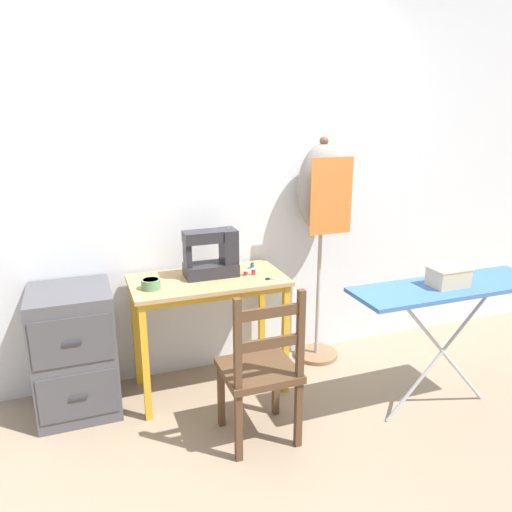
{
  "coord_description": "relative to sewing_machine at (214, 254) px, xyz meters",
  "views": [
    {
      "loc": [
        -0.73,
        -2.6,
        1.78
      ],
      "look_at": [
        0.31,
        0.23,
        0.89
      ],
      "focal_mm": 35.0,
      "sensor_mm": 36.0,
      "label": 1
    }
  ],
  "objects": [
    {
      "name": "wall_back",
      "position": [
        -0.05,
        0.28,
        0.37
      ],
      "size": [
        10.0,
        0.05,
        2.55
      ],
      "color": "silver",
      "rests_on": "ground_plane"
    },
    {
      "name": "ground_plane",
      "position": [
        -0.05,
        -0.29,
        -0.91
      ],
      "size": [
        14.0,
        14.0,
        0.0
      ],
      "primitive_type": "plane",
      "color": "gray"
    },
    {
      "name": "thread_spool_near_machine",
      "position": [
        0.19,
        -0.07,
        -0.12
      ],
      "size": [
        0.03,
        0.03,
        0.03
      ],
      "color": "red",
      "rests_on": "sewing_table"
    },
    {
      "name": "wooden_chair",
      "position": [
        0.07,
        -0.65,
        -0.48
      ],
      "size": [
        0.4,
        0.38,
        0.91
      ],
      "color": "#513823",
      "rests_on": "ground_plane"
    },
    {
      "name": "storage_box",
      "position": [
        1.16,
        -0.77,
        -0.04
      ],
      "size": [
        0.21,
        0.15,
        0.11
      ],
      "color": "beige",
      "rests_on": "ironing_board"
    },
    {
      "name": "fabric_bowl",
      "position": [
        -0.41,
        -0.11,
        -0.11
      ],
      "size": [
        0.11,
        0.11,
        0.06
      ],
      "color": "#56895B",
      "rests_on": "sewing_table"
    },
    {
      "name": "ironing_board",
      "position": [
        1.18,
        -0.77,
        -0.14
      ],
      "size": [
        1.18,
        0.35,
        0.82
      ],
      "color": "#3D6BAD",
      "rests_on": "ground_plane"
    },
    {
      "name": "sewing_machine",
      "position": [
        0.0,
        0.0,
        0.0
      ],
      "size": [
        0.34,
        0.18,
        0.32
      ],
      "color": "#28282D",
      "rests_on": "sewing_table"
    },
    {
      "name": "filing_cabinet",
      "position": [
        -0.87,
        0.01,
        -0.52
      ],
      "size": [
        0.47,
        0.48,
        0.77
      ],
      "color": "#4C4C51",
      "rests_on": "ground_plane"
    },
    {
      "name": "thread_spool_far_edge",
      "position": [
        0.28,
        0.05,
        -0.12
      ],
      "size": [
        0.03,
        0.03,
        0.04
      ],
      "color": "#2875C1",
      "rests_on": "sewing_table"
    },
    {
      "name": "sewing_table",
      "position": [
        -0.05,
        -0.05,
        -0.25
      ],
      "size": [
        0.96,
        0.51,
        0.77
      ],
      "color": "tan",
      "rests_on": "ground_plane"
    },
    {
      "name": "thread_spool_mid_table",
      "position": [
        0.24,
        -0.08,
        -0.12
      ],
      "size": [
        0.03,
        0.03,
        0.04
      ],
      "color": "red",
      "rests_on": "sewing_table"
    },
    {
      "name": "dress_form",
      "position": [
        0.8,
        0.11,
        0.28
      ],
      "size": [
        0.36,
        0.32,
        1.61
      ],
      "color": "#846647",
      "rests_on": "ground_plane"
    },
    {
      "name": "scissors",
      "position": [
        0.32,
        -0.2,
        -0.14
      ],
      "size": [
        0.14,
        0.1,
        0.01
      ],
      "color": "silver",
      "rests_on": "sewing_table"
    }
  ]
}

